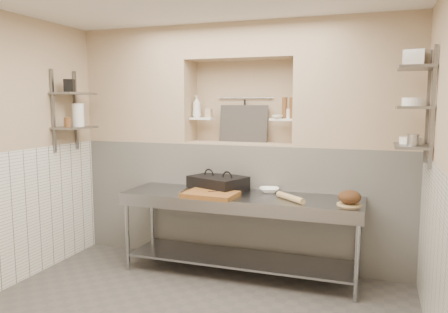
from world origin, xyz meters
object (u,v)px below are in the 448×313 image
at_px(prep_table, 239,218).
at_px(panini_press, 218,183).
at_px(bottle_soap, 197,106).
at_px(bowl_alcove, 277,117).
at_px(cutting_board, 210,195).
at_px(mixing_bowl, 269,190).
at_px(bread_loaf, 350,197).
at_px(jug_left, 78,115).
at_px(rolling_pin, 290,198).

relative_size(prep_table, panini_press, 3.64).
bearing_deg(bottle_soap, prep_table, -37.90).
relative_size(prep_table, bowl_alcove, 20.74).
distance_m(cutting_board, mixing_bowl, 0.69).
xyz_separation_m(prep_table, bottle_soap, (-0.73, 0.57, 1.20)).
relative_size(cutting_board, bowl_alcove, 4.41).
bearing_deg(panini_press, prep_table, -6.31).
bearing_deg(bowl_alcove, bread_loaf, -35.62).
bearing_deg(bottle_soap, mixing_bowl, -18.25).
xyz_separation_m(prep_table, panini_press, (-0.31, 0.17, 0.34)).
bearing_deg(jug_left, mixing_bowl, 7.69).
bearing_deg(bowl_alcove, prep_table, -119.39).
bearing_deg(bottle_soap, jug_left, -153.28).
bearing_deg(bread_loaf, prep_table, 175.16).
xyz_separation_m(bowl_alcove, jug_left, (-2.29, -0.58, 0.02)).
bearing_deg(jug_left, prep_table, 1.90).
height_order(rolling_pin, jug_left, jug_left).
relative_size(cutting_board, mixing_bowl, 2.50).
relative_size(bread_loaf, bowl_alcove, 1.77).
distance_m(cutting_board, bread_loaf, 1.42).
bearing_deg(bottle_soap, panini_press, -43.58).
bearing_deg(rolling_pin, bread_loaf, -1.05).
bearing_deg(mixing_bowl, prep_table, -138.43).
distance_m(cutting_board, bowl_alcove, 1.21).
xyz_separation_m(prep_table, bread_loaf, (1.15, -0.10, 0.34)).
xyz_separation_m(prep_table, rolling_pin, (0.57, -0.09, 0.29)).
height_order(prep_table, rolling_pin, rolling_pin).
distance_m(bread_loaf, jug_left, 3.24).
distance_m(bowl_alcove, jug_left, 2.37).
bearing_deg(panini_press, mixing_bowl, 29.25).
height_order(mixing_bowl, bottle_soap, bottle_soap).
bearing_deg(mixing_bowl, jug_left, -172.31).
distance_m(rolling_pin, jug_left, 2.69).
bearing_deg(cutting_board, bread_loaf, 3.61).
xyz_separation_m(cutting_board, bowl_alcove, (0.56, 0.70, 0.81)).
bearing_deg(mixing_bowl, bowl_alcove, 85.71).
bearing_deg(mixing_bowl, bread_loaf, -21.00).
height_order(cutting_board, bottle_soap, bottle_soap).
bearing_deg(jug_left, rolling_pin, -0.45).
distance_m(cutting_board, jug_left, 1.92).
bearing_deg(rolling_pin, bottle_soap, 153.17).
relative_size(panini_press, cutting_board, 1.29).
xyz_separation_m(mixing_bowl, jug_left, (-2.27, -0.31, 0.82)).
bearing_deg(cutting_board, panini_press, 96.93).
bearing_deg(rolling_pin, bowl_alcove, 114.55).
distance_m(panini_press, bottle_soap, 1.05).
xyz_separation_m(rolling_pin, bottle_soap, (-1.30, 0.66, 0.92)).
bearing_deg(bread_loaf, rolling_pin, 178.95).
bearing_deg(bread_loaf, bottle_soap, 160.45).
bearing_deg(bowl_alcove, bottle_soap, 177.00).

